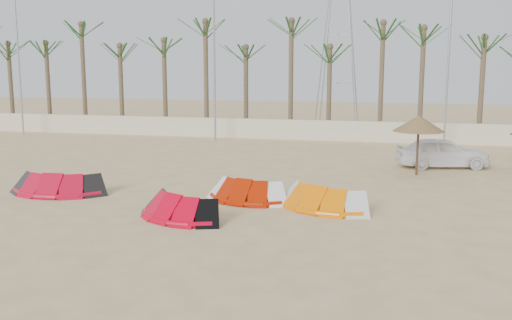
% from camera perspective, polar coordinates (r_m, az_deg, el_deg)
% --- Properties ---
extents(ground, '(120.00, 120.00, 0.00)m').
position_cam_1_polar(ground, '(16.25, -4.92, -7.97)').
color(ground, '#DFC588').
rests_on(ground, ground).
extents(boundary_wall, '(60.00, 0.30, 1.30)m').
position_cam_1_polar(boundary_wall, '(37.27, 5.68, 3.00)').
color(boundary_wall, beige).
rests_on(boundary_wall, ground).
extents(palm_line, '(52.00, 4.00, 7.70)m').
position_cam_1_polar(palm_line, '(38.47, 7.14, 11.82)').
color(palm_line, brown).
rests_on(palm_line, ground).
extents(lamp_a, '(1.25, 0.14, 11.00)m').
position_cam_1_polar(lamp_a, '(42.70, -22.67, 10.03)').
color(lamp_a, '#A5A8AD').
rests_on(lamp_a, ground).
extents(lamp_b, '(1.25, 0.14, 11.00)m').
position_cam_1_polar(lamp_b, '(36.37, -4.15, 10.94)').
color(lamp_b, '#A5A8AD').
rests_on(lamp_b, ground).
extents(lamp_c, '(1.25, 0.14, 11.00)m').
position_cam_1_polar(lamp_c, '(34.85, 18.80, 10.52)').
color(lamp_c, '#A5A8AD').
rests_on(lamp_c, ground).
extents(pylon, '(3.00, 3.00, 14.00)m').
position_cam_1_polar(pylon, '(43.16, 8.05, 2.98)').
color(pylon, '#A5A8AD').
rests_on(pylon, ground).
extents(kite_red_left, '(3.75, 1.72, 0.90)m').
position_cam_1_polar(kite_red_left, '(23.18, -18.83, -2.06)').
color(kite_red_left, red).
rests_on(kite_red_left, ground).
extents(kite_red_mid, '(3.63, 2.60, 0.90)m').
position_cam_1_polar(kite_red_mid, '(18.62, -7.46, -4.40)').
color(kite_red_mid, red).
rests_on(kite_red_mid, ground).
extents(kite_red_right, '(3.32, 2.12, 0.90)m').
position_cam_1_polar(kite_red_right, '(20.74, -0.82, -2.88)').
color(kite_red_right, '#AA1A00').
rests_on(kite_red_right, ground).
extents(kite_orange, '(3.90, 2.81, 0.90)m').
position_cam_1_polar(kite_orange, '(19.82, 6.69, -3.53)').
color(kite_orange, orange).
rests_on(kite_orange, ground).
extents(parasol_left, '(2.28, 2.28, 2.66)m').
position_cam_1_polar(parasol_left, '(26.08, 15.96, 3.53)').
color(parasol_left, '#4C331E').
rests_on(parasol_left, ground).
extents(car, '(4.55, 2.62, 1.46)m').
position_cam_1_polar(car, '(28.56, 18.12, 0.72)').
color(car, white).
rests_on(car, ground).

